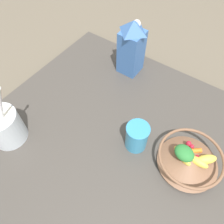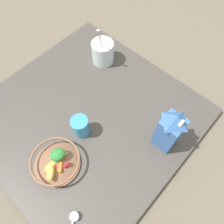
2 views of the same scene
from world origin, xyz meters
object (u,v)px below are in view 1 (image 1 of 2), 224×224
(fruit_bowl, at_px, (190,159))
(yogurt_tub, at_px, (4,126))
(drinking_cup, at_px, (137,136))
(milk_carton, at_px, (132,47))

(fruit_bowl, distance_m, yogurt_tub, 0.65)
(drinking_cup, bearing_deg, yogurt_tub, 30.86)
(fruit_bowl, xyz_separation_m, drinking_cup, (0.19, 0.04, 0.02))
(yogurt_tub, relative_size, drinking_cup, 2.47)
(fruit_bowl, relative_size, yogurt_tub, 0.79)
(fruit_bowl, xyz_separation_m, milk_carton, (0.42, -0.29, 0.09))
(milk_carton, distance_m, yogurt_tub, 0.59)
(milk_carton, xyz_separation_m, drinking_cup, (-0.23, 0.32, -0.07))
(milk_carton, relative_size, drinking_cup, 2.24)
(yogurt_tub, height_order, drinking_cup, yogurt_tub)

